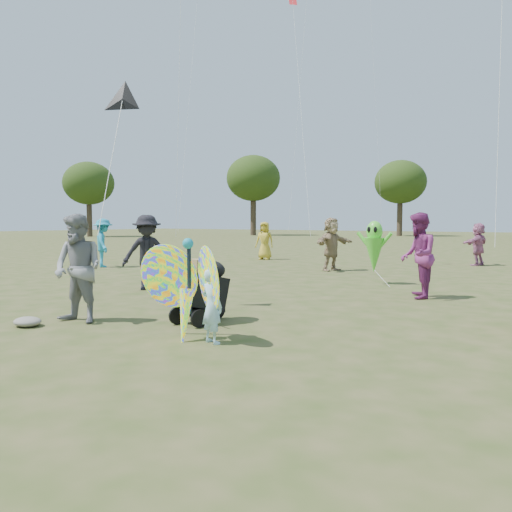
{
  "coord_description": "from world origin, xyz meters",
  "views": [
    {
      "loc": [
        4.82,
        -5.92,
        1.73
      ],
      "look_at": [
        -0.2,
        1.5,
        1.1
      ],
      "focal_mm": 35.0,
      "sensor_mm": 36.0,
      "label": 1
    }
  ],
  "objects_px": {
    "crowd_b": "(147,252)",
    "butterfly_kite": "(187,289)",
    "crowd_e": "(418,255)",
    "alien_kite": "(374,249)",
    "crowd_d": "(331,244)",
    "child_girl": "(212,306)",
    "adult_man": "(78,269)",
    "crowd_g": "(265,241)",
    "crowd_i": "(103,243)",
    "crowd_j": "(478,244)",
    "jogging_stroller": "(204,287)"
  },
  "relations": [
    {
      "from": "crowd_b",
      "to": "butterfly_kite",
      "type": "relative_size",
      "value": 1.08
    },
    {
      "from": "crowd_e",
      "to": "alien_kite",
      "type": "bearing_deg",
      "value": -156.12
    },
    {
      "from": "butterfly_kite",
      "to": "crowd_d",
      "type": "bearing_deg",
      "value": 104.31
    },
    {
      "from": "child_girl",
      "to": "crowd_d",
      "type": "bearing_deg",
      "value": -59.07
    },
    {
      "from": "adult_man",
      "to": "crowd_g",
      "type": "height_order",
      "value": "adult_man"
    },
    {
      "from": "crowd_d",
      "to": "crowd_e",
      "type": "xyz_separation_m",
      "value": [
        4.3,
        -4.59,
        0.03
      ]
    },
    {
      "from": "crowd_b",
      "to": "crowd_i",
      "type": "distance_m",
      "value": 6.84
    },
    {
      "from": "crowd_j",
      "to": "jogging_stroller",
      "type": "bearing_deg",
      "value": 9.48
    },
    {
      "from": "crowd_d",
      "to": "butterfly_kite",
      "type": "relative_size",
      "value": 1.07
    },
    {
      "from": "crowd_d",
      "to": "alien_kite",
      "type": "bearing_deg",
      "value": -120.96
    },
    {
      "from": "crowd_e",
      "to": "jogging_stroller",
      "type": "xyz_separation_m",
      "value": [
        -2.25,
        -4.73,
        -0.35
      ]
    },
    {
      "from": "crowd_i",
      "to": "alien_kite",
      "type": "distance_m",
      "value": 10.28
    },
    {
      "from": "alien_kite",
      "to": "child_girl",
      "type": "bearing_deg",
      "value": -86.03
    },
    {
      "from": "child_girl",
      "to": "crowd_i",
      "type": "relative_size",
      "value": 0.58
    },
    {
      "from": "butterfly_kite",
      "to": "alien_kite",
      "type": "relative_size",
      "value": 1.0
    },
    {
      "from": "child_girl",
      "to": "butterfly_kite",
      "type": "distance_m",
      "value": 0.49
    },
    {
      "from": "crowd_d",
      "to": "crowd_j",
      "type": "relative_size",
      "value": 1.12
    },
    {
      "from": "adult_man",
      "to": "crowd_d",
      "type": "bearing_deg",
      "value": 83.4
    },
    {
      "from": "crowd_b",
      "to": "crowd_d",
      "type": "bearing_deg",
      "value": 29.82
    },
    {
      "from": "adult_man",
      "to": "crowd_d",
      "type": "height_order",
      "value": "crowd_d"
    },
    {
      "from": "crowd_j",
      "to": "jogging_stroller",
      "type": "height_order",
      "value": "crowd_j"
    },
    {
      "from": "crowd_d",
      "to": "crowd_b",
      "type": "bearing_deg",
      "value": -178.62
    },
    {
      "from": "crowd_i",
      "to": "crowd_b",
      "type": "bearing_deg",
      "value": -174.86
    },
    {
      "from": "crowd_e",
      "to": "alien_kite",
      "type": "relative_size",
      "value": 1.11
    },
    {
      "from": "alien_kite",
      "to": "crowd_d",
      "type": "bearing_deg",
      "value": 133.5
    },
    {
      "from": "adult_man",
      "to": "butterfly_kite",
      "type": "distance_m",
      "value": 2.34
    },
    {
      "from": "child_girl",
      "to": "crowd_d",
      "type": "distance_m",
      "value": 10.86
    },
    {
      "from": "crowd_e",
      "to": "crowd_i",
      "type": "xyz_separation_m",
      "value": [
        -11.98,
        1.04,
        -0.05
      ]
    },
    {
      "from": "crowd_g",
      "to": "crowd_i",
      "type": "xyz_separation_m",
      "value": [
        -2.95,
        -6.55,
        0.06
      ]
    },
    {
      "from": "adult_man",
      "to": "crowd_j",
      "type": "distance_m",
      "value": 16.03
    },
    {
      "from": "crowd_i",
      "to": "alien_kite",
      "type": "bearing_deg",
      "value": -140.04
    },
    {
      "from": "crowd_b",
      "to": "crowd_i",
      "type": "bearing_deg",
      "value": 103.89
    },
    {
      "from": "crowd_d",
      "to": "butterfly_kite",
      "type": "xyz_separation_m",
      "value": [
        2.66,
        -10.42,
        -0.2
      ]
    },
    {
      "from": "crowd_i",
      "to": "alien_kite",
      "type": "xyz_separation_m",
      "value": [
        10.25,
        0.85,
        0.06
      ]
    },
    {
      "from": "crowd_b",
      "to": "crowd_i",
      "type": "relative_size",
      "value": 1.03
    },
    {
      "from": "crowd_b",
      "to": "alien_kite",
      "type": "distance_m",
      "value": 6.09
    },
    {
      "from": "crowd_g",
      "to": "crowd_i",
      "type": "bearing_deg",
      "value": -128.34
    },
    {
      "from": "butterfly_kite",
      "to": "crowd_j",
      "type": "bearing_deg",
      "value": 85.68
    },
    {
      "from": "crowd_b",
      "to": "child_girl",
      "type": "bearing_deg",
      "value": -81.06
    },
    {
      "from": "crowd_e",
      "to": "crowd_d",
      "type": "bearing_deg",
      "value": -155.59
    },
    {
      "from": "crowd_j",
      "to": "butterfly_kite",
      "type": "height_order",
      "value": "crowd_j"
    },
    {
      "from": "adult_man",
      "to": "crowd_b",
      "type": "relative_size",
      "value": 0.98
    },
    {
      "from": "jogging_stroller",
      "to": "alien_kite",
      "type": "bearing_deg",
      "value": 106.62
    },
    {
      "from": "alien_kite",
      "to": "crowd_g",
      "type": "bearing_deg",
      "value": 141.98
    },
    {
      "from": "crowd_j",
      "to": "crowd_e",
      "type": "bearing_deg",
      "value": 19.32
    },
    {
      "from": "crowd_g",
      "to": "alien_kite",
      "type": "height_order",
      "value": "alien_kite"
    },
    {
      "from": "crowd_j",
      "to": "butterfly_kite",
      "type": "bearing_deg",
      "value": 12.2
    },
    {
      "from": "crowd_e",
      "to": "crowd_i",
      "type": "height_order",
      "value": "crowd_e"
    },
    {
      "from": "crowd_b",
      "to": "crowd_i",
      "type": "height_order",
      "value": "crowd_b"
    },
    {
      "from": "crowd_e",
      "to": "crowd_i",
      "type": "distance_m",
      "value": 12.03
    }
  ]
}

